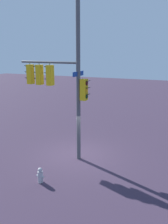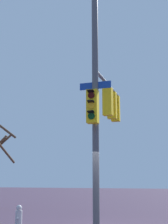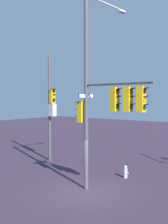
% 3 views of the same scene
% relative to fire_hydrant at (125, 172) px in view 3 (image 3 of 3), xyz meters
% --- Properties ---
extents(ground_plane, '(80.00, 80.00, 0.00)m').
position_rel_fire_hydrant_xyz_m(ground_plane, '(0.42, 3.28, -0.34)').
color(ground_plane, '#382A3D').
extents(main_signal_pole_assembly, '(4.33, 3.96, 9.94)m').
position_rel_fire_hydrant_xyz_m(main_signal_pole_assembly, '(-0.27, 2.82, 4.70)').
color(main_signal_pole_assembly, '#4C4F54').
rests_on(main_signal_pole_assembly, ground).
extents(secondary_pole_assembly, '(0.74, 0.42, 7.77)m').
position_rel_fire_hydrant_xyz_m(secondary_pole_assembly, '(6.45, -0.37, 3.70)').
color(secondary_pole_assembly, '#4C4F54').
rests_on(secondary_pole_assembly, ground).
extents(fire_hydrant, '(0.38, 0.24, 0.73)m').
position_rel_fire_hydrant_xyz_m(fire_hydrant, '(0.00, 0.00, 0.00)').
color(fire_hydrant, '#B2B2B7').
rests_on(fire_hydrant, ground).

